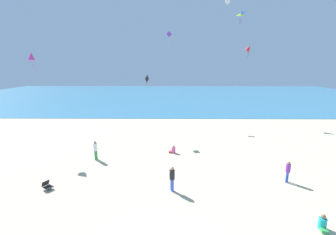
% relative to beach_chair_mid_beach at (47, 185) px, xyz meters
% --- Properties ---
extents(ground_plane, '(120.00, 120.00, 0.00)m').
position_rel_beach_chair_mid_beach_xyz_m(ground_plane, '(8.00, 3.93, -0.27)').
color(ground_plane, beige).
extents(ocean_water, '(120.00, 60.00, 0.05)m').
position_rel_beach_chair_mid_beach_xyz_m(ocean_water, '(8.00, 50.74, -0.25)').
color(ocean_water, teal).
rests_on(ocean_water, ground_plane).
extents(beach_chair_mid_beach, '(0.80, 0.75, 0.57)m').
position_rel_beach_chair_mid_beach_xyz_m(beach_chair_mid_beach, '(0.00, 0.00, 0.00)').
color(beach_chair_mid_beach, black).
rests_on(beach_chair_mid_beach, ground_plane).
extents(person_0, '(0.44, 0.44, 1.70)m').
position_rel_beach_chair_mid_beach_xyz_m(person_0, '(8.29, -0.11, 0.71)').
color(person_0, blue).
rests_on(person_0, ground_plane).
extents(person_1, '(0.41, 0.41, 1.70)m').
position_rel_beach_chair_mid_beach_xyz_m(person_1, '(1.67, 4.92, 0.71)').
color(person_1, green).
rests_on(person_1, ground_plane).
extents(person_4, '(0.66, 0.42, 0.78)m').
position_rel_beach_chair_mid_beach_xyz_m(person_4, '(8.42, 6.56, 0.01)').
color(person_4, '#D8599E').
rests_on(person_4, ground_plane).
extents(person_6, '(0.46, 0.68, 0.79)m').
position_rel_beach_chair_mid_beach_xyz_m(person_6, '(15.80, -3.58, 0.02)').
color(person_6, '#19ADB2').
rests_on(person_6, ground_plane).
extents(person_7, '(0.44, 0.44, 1.55)m').
position_rel_beach_chair_mid_beach_xyz_m(person_7, '(16.39, 1.13, 0.62)').
color(person_7, blue).
rests_on(person_7, ground_plane).
extents(kite_red, '(1.21, 0.95, 1.88)m').
position_rel_beach_chair_mid_beach_xyz_m(kite_red, '(19.53, 20.81, 10.30)').
color(kite_red, red).
extents(kite_blue, '(0.83, 0.89, 1.70)m').
position_rel_beach_chair_mid_beach_xyz_m(kite_blue, '(17.69, 19.08, 14.78)').
color(kite_blue, blue).
extents(kite_black, '(0.37, 0.78, 1.20)m').
position_rel_beach_chair_mid_beach_xyz_m(kite_black, '(5.55, 11.84, 6.37)').
color(kite_black, black).
extents(kite_lime, '(0.78, 0.61, 1.20)m').
position_rel_beach_chair_mid_beach_xyz_m(kite_lime, '(16.09, 14.11, 13.46)').
color(kite_lime, '#99DB33').
extents(kite_magenta, '(0.67, 0.72, 1.41)m').
position_rel_beach_chair_mid_beach_xyz_m(kite_magenta, '(-5.12, 8.58, 8.65)').
color(kite_magenta, '#DB3DA8').
extents(kite_white, '(0.75, 0.26, 1.24)m').
position_rel_beach_chair_mid_beach_xyz_m(kite_white, '(14.90, 15.68, 15.21)').
color(kite_white, white).
extents(kite_purple, '(0.82, 0.22, 1.88)m').
position_rel_beach_chair_mid_beach_xyz_m(kite_purple, '(7.94, 21.14, 12.24)').
color(kite_purple, purple).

